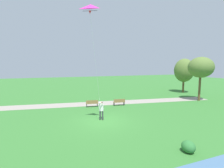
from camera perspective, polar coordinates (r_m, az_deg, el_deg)
The scene contains 9 objects.
ground_plane at distance 15.62m, azimuth -3.22°, elevation -12.79°, with size 120.00×120.00×0.00m, color #33702D.
walkway_path at distance 22.45m, azimuth -3.56°, elevation -6.75°, with size 2.40×32.00×0.02m, color gray.
person_kite_flyer at distance 15.67m, azimuth -3.78°, elevation -8.72°, with size 0.62×0.56×1.83m.
flying_kite at distance 13.71m, azimuth -7.49°, elevation 24.07°, with size 1.94×1.73×7.98m.
park_bench_near_walkway at distance 20.54m, azimuth -7.01°, elevation -6.60°, with size 0.65×1.55×0.88m.
park_bench_far_walkway at distance 21.15m, azimuth 2.53°, elevation -6.18°, with size 0.65×1.55×0.88m.
tree_behind_path at distance 33.67m, azimuth 23.89°, elevation 4.38°, with size 3.78×3.38×6.43m.
tree_lakeside_near at distance 26.81m, azimuth 28.64°, elevation 5.08°, with size 3.46×3.52×6.38m.
lakeside_shrub at distance 11.33m, azimuth 25.17°, elevation -19.24°, with size 0.84×0.75×0.72m, color #2D7033.
Camera 1 is at (14.08, -4.37, 5.17)m, focal length 26.12 mm.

